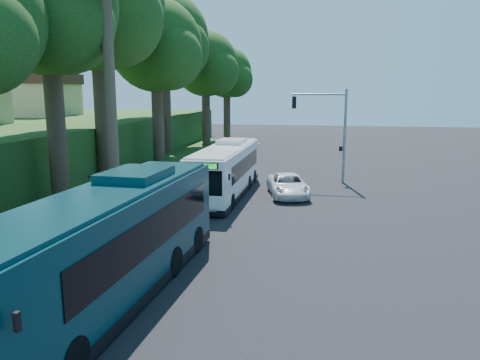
% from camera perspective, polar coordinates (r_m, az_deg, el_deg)
% --- Properties ---
extents(ground, '(140.00, 140.00, 0.00)m').
position_cam_1_polar(ground, '(26.74, 2.76, -4.05)').
color(ground, black).
rests_on(ground, ground).
extents(sidewalk, '(4.50, 70.00, 0.12)m').
position_cam_1_polar(sidewalk, '(28.58, -11.93, -3.17)').
color(sidewalk, gray).
rests_on(sidewalk, ground).
extents(red_curb, '(0.25, 30.00, 0.13)m').
position_cam_1_polar(red_curb, '(24.17, -10.43, -5.68)').
color(red_curb, maroon).
rests_on(red_curb, ground).
extents(grass_verge, '(8.00, 70.00, 0.06)m').
position_cam_1_polar(grass_verge, '(35.40, -17.44, -0.80)').
color(grass_verge, '#234719').
rests_on(grass_verge, ground).
extents(bus_shelter, '(3.20, 1.51, 2.55)m').
position_cam_1_polar(bus_shelter, '(25.63, -14.39, -0.89)').
color(bus_shelter, black).
rests_on(bus_shelter, ground).
extents(stop_sign_pole, '(0.35, 0.06, 3.17)m').
position_cam_1_polar(stop_sign_pole, '(22.92, -12.42, -1.46)').
color(stop_sign_pole, gray).
rests_on(stop_sign_pole, ground).
extents(traffic_signal_pole, '(4.10, 0.30, 7.00)m').
position_cam_1_polar(traffic_signal_pole, '(35.71, 11.05, 6.72)').
color(traffic_signal_pole, gray).
rests_on(traffic_signal_pole, ground).
extents(hillside_backdrop, '(24.00, 60.00, 8.80)m').
position_cam_1_polar(hillside_backdrop, '(50.58, -25.71, 4.75)').
color(hillside_backdrop, '#234719').
rests_on(hillside_backdrop, ground).
extents(tree_0, '(8.40, 8.00, 15.70)m').
position_cam_1_polar(tree_0, '(30.39, -22.23, 18.28)').
color(tree_0, '#382B1E').
rests_on(tree_0, ground).
extents(tree_1, '(10.50, 10.00, 18.26)m').
position_cam_1_polar(tree_1, '(38.01, -16.92, 19.27)').
color(tree_1, '#382B1E').
rests_on(tree_1, ground).
extents(tree_2, '(8.82, 8.40, 15.12)m').
position_cam_1_polar(tree_2, '(44.47, -10.13, 15.33)').
color(tree_2, '#382B1E').
rests_on(tree_2, ground).
extents(tree_3, '(10.08, 9.60, 17.28)m').
position_cam_1_polar(tree_3, '(52.77, -9.15, 16.27)').
color(tree_3, '#382B1E').
rests_on(tree_3, ground).
extents(tree_4, '(8.40, 8.00, 14.14)m').
position_cam_1_polar(tree_4, '(59.54, -4.14, 13.56)').
color(tree_4, '#382B1E').
rests_on(tree_4, ground).
extents(tree_5, '(7.35, 7.00, 12.86)m').
position_cam_1_polar(tree_5, '(67.08, -1.55, 12.62)').
color(tree_5, '#382B1E').
rests_on(tree_5, ground).
extents(white_bus, '(2.63, 11.87, 3.53)m').
position_cam_1_polar(white_bus, '(31.09, -1.70, 1.32)').
color(white_bus, white).
rests_on(white_bus, ground).
extents(teal_bus, '(3.49, 13.59, 4.02)m').
position_cam_1_polar(teal_bus, '(16.13, -15.53, -7.26)').
color(teal_bus, '#092E34').
rests_on(teal_bus, ground).
extents(pickup, '(3.49, 5.59, 1.44)m').
position_cam_1_polar(pickup, '(31.09, 5.87, -0.62)').
color(pickup, silver).
rests_on(pickup, ground).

